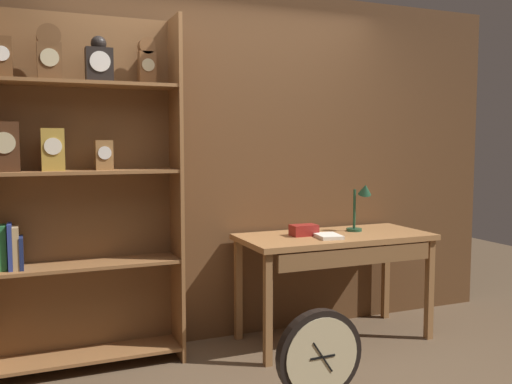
{
  "coord_description": "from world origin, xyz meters",
  "views": [
    {
      "loc": [
        -1.36,
        -2.55,
        1.47
      ],
      "look_at": [
        0.05,
        0.84,
        1.14
      ],
      "focal_mm": 38.89,
      "sensor_mm": 36.0,
      "label": 1
    }
  ],
  "objects": [
    {
      "name": "toolbox_small",
      "position": [
        0.5,
        1.01,
        0.84
      ],
      "size": [
        0.19,
        0.12,
        0.08
      ],
      "primitive_type": "cube",
      "color": "maroon",
      "rests_on": "workbench"
    },
    {
      "name": "desk_lamp",
      "position": [
        0.99,
        1.01,
        1.03
      ],
      "size": [
        0.19,
        0.18,
        0.38
      ],
      "color": "#1E472D",
      "rests_on": "workbench"
    },
    {
      "name": "round_clock_large",
      "position": [
        0.11,
        0.07,
        0.28
      ],
      "size": [
        0.51,
        0.11,
        0.55
      ],
      "color": "black",
      "rests_on": "ground"
    },
    {
      "name": "workbench",
      "position": [
        0.73,
        0.94,
        0.71
      ],
      "size": [
        1.42,
        0.65,
        0.8
      ],
      "color": "#9E6B3D",
      "rests_on": "ground"
    },
    {
      "name": "open_repair_manual",
      "position": [
        0.61,
        0.85,
        0.81
      ],
      "size": [
        0.19,
        0.24,
        0.02
      ],
      "primitive_type": "cube",
      "rotation": [
        0.0,
        0.0,
        -0.15
      ],
      "color": "silver",
      "rests_on": "workbench"
    },
    {
      "name": "bookshelf",
      "position": [
        -1.09,
        1.14,
        1.21
      ],
      "size": [
        1.26,
        0.31,
        2.3
      ],
      "color": "brown",
      "rests_on": "ground"
    },
    {
      "name": "back_wood_panel",
      "position": [
        0.0,
        1.35,
        1.3
      ],
      "size": [
        4.8,
        0.05,
        2.6
      ],
      "primitive_type": "cube",
      "color": "brown",
      "rests_on": "ground"
    }
  ]
}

